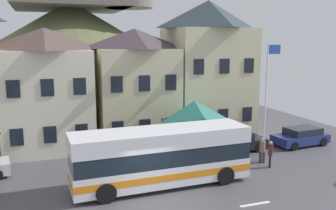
# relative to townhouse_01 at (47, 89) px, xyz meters

# --- Properties ---
(ground_plane) EXTENTS (40.00, 60.00, 0.07)m
(ground_plane) POSITION_rel_townhouse_01_xyz_m (4.41, -11.94, -4.30)
(ground_plane) COLOR #4C4950
(townhouse_01) EXTENTS (5.98, 5.94, 8.55)m
(townhouse_01) POSITION_rel_townhouse_01_xyz_m (0.00, 0.00, 0.00)
(townhouse_01) COLOR silver
(townhouse_01) RESTS_ON ground_plane
(townhouse_02) EXTENTS (5.77, 5.31, 8.54)m
(townhouse_02) POSITION_rel_townhouse_01_xyz_m (6.34, -0.31, -0.00)
(townhouse_02) COLOR beige
(townhouse_02) RESTS_ON ground_plane
(townhouse_03) EXTENTS (6.21, 5.86, 10.80)m
(townhouse_03) POSITION_rel_townhouse_01_xyz_m (12.47, -0.04, 1.13)
(townhouse_03) COLOR beige
(townhouse_03) RESTS_ON ground_plane
(hilltop_castle) EXTENTS (42.74, 42.74, 20.92)m
(hilltop_castle) POSITION_rel_townhouse_01_xyz_m (3.56, 20.13, 2.56)
(hilltop_castle) COLOR #626B45
(hilltop_castle) RESTS_ON ground_plane
(transit_bus) EXTENTS (9.60, 2.84, 3.06)m
(transit_bus) POSITION_rel_townhouse_01_xyz_m (5.46, -9.34, -2.73)
(transit_bus) COLOR white
(transit_bus) RESTS_ON ground_plane
(bus_shelter) EXTENTS (3.60, 3.60, 3.79)m
(bus_shelter) POSITION_rel_townhouse_01_xyz_m (9.02, -5.42, -1.20)
(bus_shelter) COLOR #473D33
(bus_shelter) RESTS_ON ground_plane
(parked_car_00) EXTENTS (4.28, 2.25, 1.32)m
(parked_car_00) POSITION_rel_townhouse_01_xyz_m (17.59, -5.53, -3.62)
(parked_car_00) COLOR navy
(parked_car_00) RESTS_ON ground_plane
(parked_car_02) EXTENTS (4.20, 2.09, 1.34)m
(parked_car_02) POSITION_rel_townhouse_01_xyz_m (12.34, -5.11, -3.61)
(parked_car_02) COLOR black
(parked_car_02) RESTS_ON ground_plane
(pedestrian_00) EXTENTS (0.35, 0.35, 1.62)m
(pedestrian_00) POSITION_rel_townhouse_01_xyz_m (12.63, -7.98, -3.37)
(pedestrian_00) COLOR #38332D
(pedestrian_00) RESTS_ON ground_plane
(pedestrian_01) EXTENTS (0.34, 0.29, 1.54)m
(pedestrian_01) POSITION_rel_townhouse_01_xyz_m (9.81, -7.40, -3.47)
(pedestrian_01) COLOR black
(pedestrian_01) RESTS_ON ground_plane
(pedestrian_02) EXTENTS (0.28, 0.28, 1.66)m
(pedestrian_02) POSITION_rel_townhouse_01_xyz_m (12.56, -8.93, -3.31)
(pedestrian_02) COLOR black
(pedestrian_02) RESTS_ON ground_plane
(public_bench) EXTENTS (1.40, 0.48, 0.87)m
(public_bench) POSITION_rel_townhouse_01_xyz_m (7.27, -3.44, -3.81)
(public_bench) COLOR #473828
(public_bench) RESTS_ON ground_plane
(flagpole) EXTENTS (0.95, 0.10, 7.47)m
(flagpole) POSITION_rel_townhouse_01_xyz_m (12.98, -7.67, 0.03)
(flagpole) COLOR silver
(flagpole) RESTS_ON ground_plane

